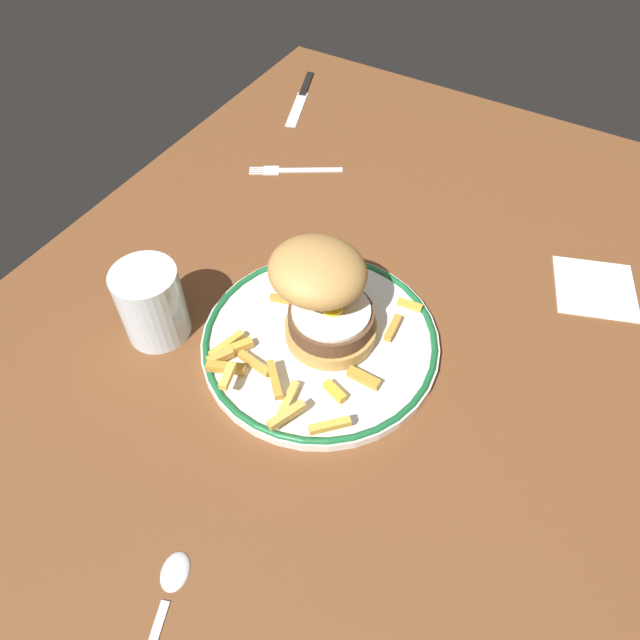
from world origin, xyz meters
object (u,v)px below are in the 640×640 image
object	(u,v)px
water_glass	(153,307)
spoon	(169,588)
burger	(324,293)
napkin	(595,288)
fork	(293,170)
dinner_plate	(320,340)
knife	(303,93)

from	to	relation	value
water_glass	spoon	world-z (taller)	water_glass
burger	napkin	bearing A→B (deg)	-47.41
water_glass	fork	xyz separation A→B (cm)	(34.65, 2.79, -3.95)
dinner_plate	water_glass	xyz separation A→B (cm)	(-7.72, 17.76, 3.29)
burger	water_glass	size ratio (longest dim) A/B	1.57
water_glass	knife	size ratio (longest dim) A/B	0.55
water_glass	napkin	distance (cm)	54.84
knife	burger	bearing A→B (deg)	-145.94
water_glass	dinner_plate	bearing A→B (deg)	-66.50
napkin	dinner_plate	bearing A→B (deg)	134.61
fork	burger	bearing A→B (deg)	-141.55
spoon	fork	bearing A→B (deg)	21.73
water_glass	napkin	size ratio (longest dim) A/B	0.96
fork	knife	world-z (taller)	knife
dinner_plate	napkin	bearing A→B (deg)	-45.39
dinner_plate	fork	bearing A→B (deg)	37.35
water_glass	knife	distance (cm)	56.03
napkin	fork	bearing A→B (deg)	88.13
burger	fork	xyz separation A→B (cm)	(25.48, 20.24, -7.44)
burger	spoon	xyz separation A→B (cm)	(-31.57, -2.50, -7.26)
knife	napkin	size ratio (longest dim) A/B	1.75
knife	napkin	xyz separation A→B (cm)	(-21.20, -56.62, -0.06)
spoon	water_glass	bearing A→B (deg)	41.67
dinner_plate	spoon	size ratio (longest dim) A/B	2.12
burger	knife	world-z (taller)	burger
burger	fork	bearing A→B (deg)	38.45
knife	napkin	bearing A→B (deg)	-110.53
fork	spoon	size ratio (longest dim) A/B	1.00
dinner_plate	fork	world-z (taller)	dinner_plate
burger	knife	size ratio (longest dim) A/B	0.86
napkin	water_glass	bearing A→B (deg)	127.29
water_glass	burger	bearing A→B (deg)	-62.28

